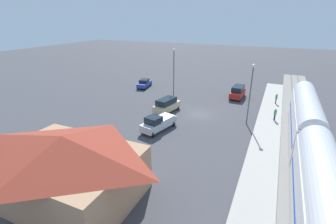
% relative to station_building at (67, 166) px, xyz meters
% --- Properties ---
extents(ground_plane, '(200.00, 200.00, 0.00)m').
position_rel_station_building_xyz_m(ground_plane, '(-4.00, -22.00, -2.87)').
color(ground_plane, '#424247').
extents(railway_track, '(4.80, 70.00, 0.30)m').
position_rel_station_building_xyz_m(railway_track, '(-18.00, -22.00, -2.77)').
color(railway_track, gray).
rests_on(railway_track, ground).
extents(platform, '(3.20, 46.00, 0.30)m').
position_rel_station_building_xyz_m(platform, '(-14.00, -22.00, -2.72)').
color(platform, '#A8A399').
rests_on(platform, ground).
extents(station_building, '(11.75, 8.77, 5.54)m').
position_rel_station_building_xyz_m(station_building, '(0.00, 0.00, 0.00)').
color(station_building, tan).
rests_on(station_building, ground).
extents(pedestrian_on_platform, '(0.36, 0.36, 1.71)m').
position_rel_station_building_xyz_m(pedestrian_on_platform, '(-14.66, -23.45, -1.59)').
color(pedestrian_on_platform, '#23284C').
rests_on(pedestrian_on_platform, platform).
extents(pedestrian_waiting_far, '(0.36, 0.36, 1.71)m').
position_rel_station_building_xyz_m(pedestrian_waiting_far, '(-14.54, -31.16, -1.59)').
color(pedestrian_waiting_far, brown).
rests_on(pedestrian_waiting_far, platform).
extents(suv_red, '(2.21, 5.00, 2.22)m').
position_rel_station_building_xyz_m(suv_red, '(-8.00, -32.64, -1.72)').
color(suv_red, red).
rests_on(suv_red, ground).
extents(sedan_blue, '(2.57, 4.74, 1.74)m').
position_rel_station_building_xyz_m(sedan_blue, '(11.09, -31.85, -1.99)').
color(sedan_blue, '#283D9E').
rests_on(sedan_blue, ground).
extents(pickup_silver, '(3.16, 5.71, 2.14)m').
position_rel_station_building_xyz_m(pickup_silver, '(-0.91, -14.39, -1.84)').
color(pickup_silver, silver).
rests_on(pickup_silver, ground).
extents(suv_tan, '(2.83, 5.18, 2.22)m').
position_rel_station_building_xyz_m(suv_tan, '(0.83, -20.79, -1.72)').
color(suv_tan, '#C6B284').
rests_on(suv_tan, ground).
extents(light_pole_near_platform, '(0.44, 0.44, 8.31)m').
position_rel_station_building_xyz_m(light_pole_near_platform, '(-11.20, -21.23, 2.31)').
color(light_pole_near_platform, '#515156').
rests_on(light_pole_near_platform, ground).
extents(light_pole_lot_center, '(0.44, 0.44, 8.89)m').
position_rel_station_building_xyz_m(light_pole_lot_center, '(2.45, -27.29, 2.63)').
color(light_pole_lot_center, '#515156').
rests_on(light_pole_lot_center, ground).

